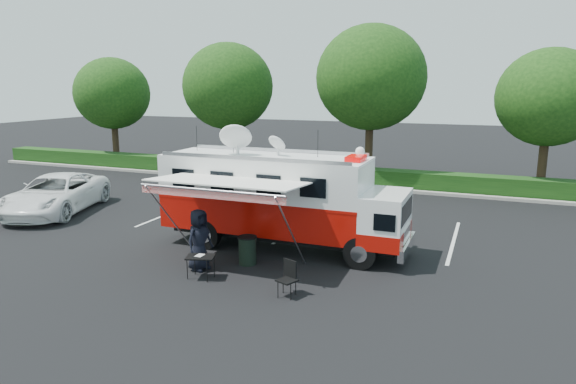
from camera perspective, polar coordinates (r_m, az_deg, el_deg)
name	(u,v)px	position (r m, az deg, el deg)	size (l,w,h in m)	color
ground_plane	(283,248)	(18.04, -0.59, -6.22)	(120.00, 120.00, 0.00)	black
back_border	(391,95)	(29.26, 11.33, 10.52)	(60.00, 6.14, 8.87)	#9E998E
stall_lines	(299,225)	(20.89, 1.27, -3.66)	(24.12, 5.50, 0.01)	silver
command_truck	(281,199)	(17.60, -0.83, -0.73)	(8.58, 2.36, 4.12)	black
awning	(226,184)	(15.58, -6.92, 0.84)	(4.68, 2.43, 2.83)	white
white_suv	(57,212)	(25.11, -24.26, -2.06)	(2.77, 6.01, 1.67)	white
person	(200,269)	(16.27, -9.72, -8.46)	(0.94, 0.61, 1.92)	black
folding_table	(200,258)	(15.35, -9.71, -7.20)	(0.95, 0.80, 0.69)	black
folding_chair	(288,275)	(14.00, 0.05, -9.20)	(0.60, 0.64, 0.97)	black
trash_bin	(247,250)	(16.41, -4.52, -6.46)	(0.61, 0.61, 0.90)	black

